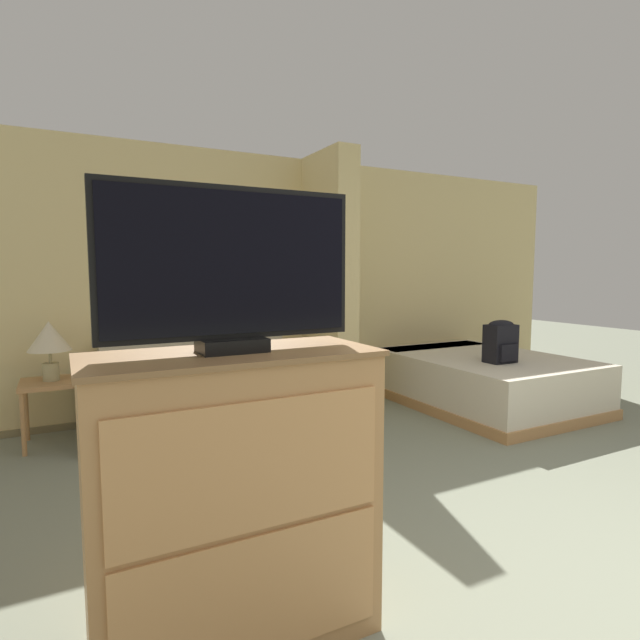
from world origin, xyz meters
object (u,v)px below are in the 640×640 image
tv_dresser (235,499)px  bed (481,379)px  coffee_table (238,411)px  couch (204,391)px  tv (231,269)px  backpack (501,341)px  table_lamp (49,339)px

tv_dresser → bed: size_ratio=0.54×
coffee_table → bed: bed is taller
tv_dresser → bed: (3.38, 2.10, -0.29)m
bed → couch: bearing=167.1°
bed → coffee_table: bearing=-172.3°
tv → bed: size_ratio=0.45×
backpack → tv: bearing=-152.1°
tv → couch: bearing=78.0°
couch → coffee_table: bearing=-90.8°
couch → tv: size_ratio=2.29×
tv_dresser → bed: bearing=31.8°
couch → table_lamp: 1.35m
backpack → bed: bearing=69.4°
tv_dresser → backpack: tv_dresser is taller
tv_dresser → backpack: (3.24, 1.72, 0.18)m
coffee_table → tv: tv is taller
coffee_table → table_lamp: size_ratio=1.39×
table_lamp → backpack: 4.04m
tv → bed: tv is taller
table_lamp → bed: (4.03, -0.70, -0.60)m
coffee_table → tv_dresser: (-0.57, -1.72, 0.17)m
tv_dresser → tv: (-0.00, 0.00, 0.86)m
coffee_table → table_lamp: (-1.22, 1.08, 0.48)m
coffee_table → backpack: 2.70m
couch → backpack: bearing=-21.0°
tv_dresser → backpack: bearing=28.0°
table_lamp → tv_dresser: tv_dresser is taller
table_lamp → tv: (0.65, -2.79, 0.55)m
couch → tv_dresser: 2.81m
bed → backpack: bearing=-110.6°
tv → bed: (3.38, 2.10, -1.15)m
couch → backpack: size_ratio=5.12×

